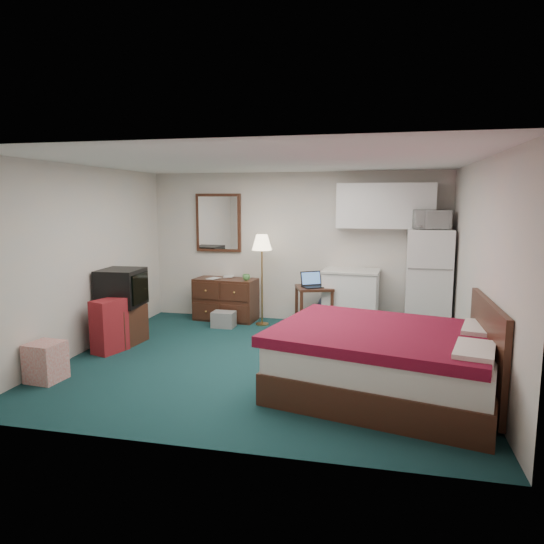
% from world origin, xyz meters
% --- Properties ---
extents(floor, '(5.00, 4.50, 0.01)m').
position_xyz_m(floor, '(0.00, 0.00, 0.00)').
color(floor, '#0F3B42').
rests_on(floor, ground).
extents(ceiling, '(5.00, 4.50, 0.01)m').
position_xyz_m(ceiling, '(0.00, 0.00, 2.50)').
color(ceiling, silver).
rests_on(ceiling, walls).
extents(walls, '(5.01, 4.51, 2.50)m').
position_xyz_m(walls, '(0.00, 0.00, 1.25)').
color(walls, silver).
rests_on(walls, floor).
extents(mirror, '(0.80, 0.06, 1.00)m').
position_xyz_m(mirror, '(-1.35, 2.22, 1.65)').
color(mirror, white).
rests_on(mirror, walls).
extents(upper_cabinets, '(1.50, 0.35, 0.70)m').
position_xyz_m(upper_cabinets, '(1.45, 2.08, 1.95)').
color(upper_cabinets, white).
rests_on(upper_cabinets, walls).
extents(headboard, '(0.06, 1.56, 1.00)m').
position_xyz_m(headboard, '(2.46, -0.76, 0.55)').
color(headboard, '#371F15').
rests_on(headboard, walls).
extents(dresser, '(1.09, 0.57, 0.72)m').
position_xyz_m(dresser, '(-1.16, 1.98, 0.36)').
color(dresser, '#371F15').
rests_on(dresser, floor).
extents(floor_lamp, '(0.33, 0.33, 1.49)m').
position_xyz_m(floor_lamp, '(-0.47, 1.80, 0.75)').
color(floor_lamp, '#BE8D46').
rests_on(floor_lamp, floor).
extents(desk, '(0.68, 0.68, 0.68)m').
position_xyz_m(desk, '(0.39, 1.72, 0.34)').
color(desk, '#371F15').
rests_on(desk, floor).
extents(exercise_ball, '(0.64, 0.64, 0.57)m').
position_xyz_m(exercise_ball, '(0.69, 1.96, 0.28)').
color(exercise_ball, navy).
rests_on(exercise_ball, floor).
extents(kitchen_counter, '(0.88, 0.69, 0.91)m').
position_xyz_m(kitchen_counter, '(0.96, 1.91, 0.46)').
color(kitchen_counter, white).
rests_on(kitchen_counter, floor).
extents(fridge, '(0.69, 0.69, 1.61)m').
position_xyz_m(fridge, '(2.13, 1.88, 0.80)').
color(fridge, white).
rests_on(fridge, floor).
extents(bed, '(2.52, 2.17, 0.70)m').
position_xyz_m(bed, '(1.48, -0.76, 0.35)').
color(bed, '#52051A').
rests_on(bed, floor).
extents(tv_stand, '(0.60, 0.64, 0.54)m').
position_xyz_m(tv_stand, '(-2.21, 0.34, 0.27)').
color(tv_stand, '#371F15').
rests_on(tv_stand, floor).
extents(suitcase, '(0.40, 0.51, 0.72)m').
position_xyz_m(suitcase, '(-2.14, -0.07, 0.36)').
color(suitcase, maroon).
rests_on(suitcase, floor).
extents(retail_box, '(0.39, 0.39, 0.45)m').
position_xyz_m(retail_box, '(-2.28, -1.18, 0.22)').
color(retail_box, silver).
rests_on(retail_box, floor).
extents(file_bin, '(0.36, 0.27, 0.25)m').
position_xyz_m(file_bin, '(-1.05, 1.51, 0.13)').
color(file_bin, gray).
rests_on(file_bin, floor).
extents(cardboard_box_a, '(0.31, 0.27, 0.24)m').
position_xyz_m(cardboard_box_a, '(0.24, 1.51, 0.12)').
color(cardboard_box_a, '#99734E').
rests_on(cardboard_box_a, floor).
extents(cardboard_box_b, '(0.26, 0.29, 0.25)m').
position_xyz_m(cardboard_box_b, '(0.25, 1.37, 0.12)').
color(cardboard_box_b, '#99734E').
rests_on(cardboard_box_b, floor).
extents(laptop, '(0.44, 0.42, 0.24)m').
position_xyz_m(laptop, '(0.40, 1.66, 0.80)').
color(laptop, black).
rests_on(laptop, desk).
extents(crt_tv, '(0.61, 0.65, 0.53)m').
position_xyz_m(crt_tv, '(-2.20, 0.38, 0.80)').
color(crt_tv, black).
rests_on(crt_tv, tv_stand).
extents(microwave, '(0.56, 0.36, 0.35)m').
position_xyz_m(microwave, '(2.13, 1.84, 1.78)').
color(microwave, white).
rests_on(microwave, fridge).
extents(book_a, '(0.16, 0.07, 0.22)m').
position_xyz_m(book_a, '(-1.42, 1.93, 0.83)').
color(book_a, '#99734E').
rests_on(book_a, dresser).
extents(book_b, '(0.17, 0.05, 0.23)m').
position_xyz_m(book_b, '(-1.24, 2.12, 0.83)').
color(book_b, '#99734E').
rests_on(book_b, dresser).
extents(mug, '(0.13, 0.11, 0.13)m').
position_xyz_m(mug, '(-0.76, 1.88, 0.78)').
color(mug, '#50994C').
rests_on(mug, dresser).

